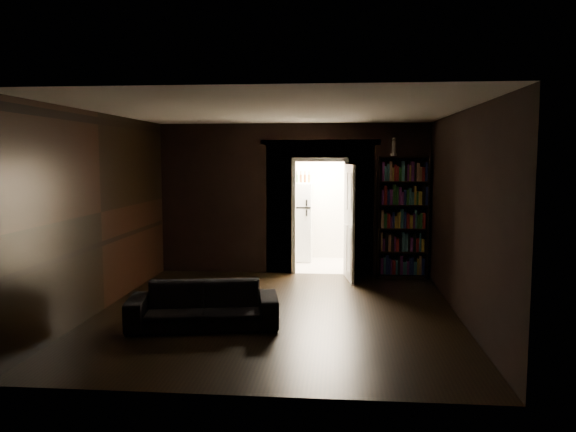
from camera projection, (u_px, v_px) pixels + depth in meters
The scene contains 9 objects.
ground at pixel (277, 313), 7.86m from camera, with size 5.50×5.50×0.00m, color black.
room_walls at pixel (283, 189), 8.74m from camera, with size 5.02×5.61×2.84m.
kitchen_alcove at pixel (322, 205), 11.52m from camera, with size 2.20×1.80×2.60m.
sofa at pixel (203, 298), 7.22m from camera, with size 1.91×0.82×0.73m, color black.
bookshelf at pixel (403, 217), 10.09m from camera, with size 0.90×0.32×2.20m, color black.
refrigerator at pixel (294, 222), 11.85m from camera, with size 0.74×0.68×1.65m, color white.
door at pixel (349, 222), 9.94m from camera, with size 0.85×0.05×2.05m, color silver.
figurine at pixel (394, 147), 9.99m from camera, with size 0.11×0.11×0.33m, color white.
bottles at pixel (297, 177), 11.72m from camera, with size 0.59×0.07×0.24m, color black.
Camera 1 is at (0.85, -7.63, 2.17)m, focal length 35.00 mm.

